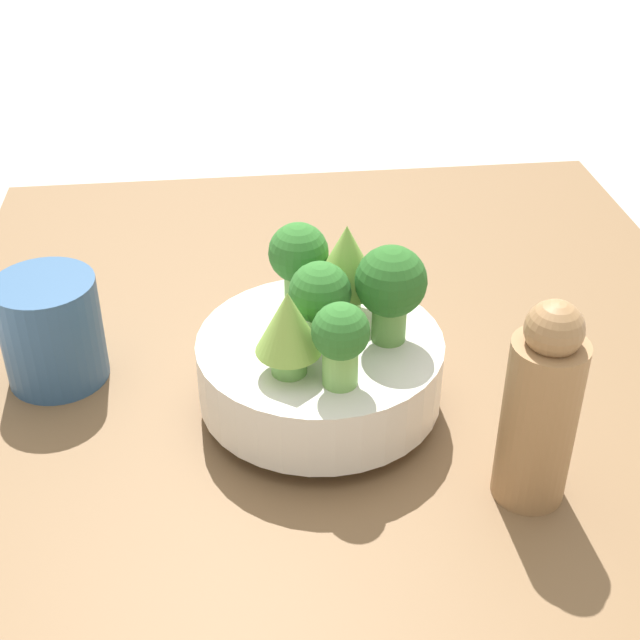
{
  "coord_description": "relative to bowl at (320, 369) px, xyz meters",
  "views": [
    {
      "loc": [
        0.63,
        -0.1,
        0.54
      ],
      "look_at": [
        0.03,
        -0.03,
        0.13
      ],
      "focal_mm": 50.0,
      "sensor_mm": 36.0,
      "label": 1
    }
  ],
  "objects": [
    {
      "name": "ground_plane",
      "position": [
        -0.03,
        0.03,
        -0.08
      ],
      "size": [
        6.0,
        6.0,
        0.0
      ],
      "primitive_type": "plane",
      "color": "#ADA89E"
    },
    {
      "name": "table",
      "position": [
        -0.03,
        0.03,
        -0.06
      ],
      "size": [
        0.94,
        0.77,
        0.04
      ],
      "color": "brown",
      "rests_on": "ground_plane"
    },
    {
      "name": "bowl",
      "position": [
        0.0,
        0.0,
        0.0
      ],
      "size": [
        0.21,
        0.21,
        0.07
      ],
      "color": "silver",
      "rests_on": "table"
    },
    {
      "name": "broccoli_floret_left",
      "position": [
        -0.06,
        -0.01,
        0.08
      ],
      "size": [
        0.05,
        0.05,
        0.08
      ],
      "color": "#6BA34C",
      "rests_on": "bowl"
    },
    {
      "name": "broccoli_floret_right",
      "position": [
        0.06,
        0.01,
        0.07
      ],
      "size": [
        0.04,
        0.04,
        0.07
      ],
      "color": "#7AB256",
      "rests_on": "bowl"
    },
    {
      "name": "romanesco_piece_far",
      "position": [
        -0.04,
        0.03,
        0.08
      ],
      "size": [
        0.06,
        0.06,
        0.09
      ],
      "color": "#7AB256",
      "rests_on": "bowl"
    },
    {
      "name": "broccoli_floret_back",
      "position": [
        0.0,
        0.06,
        0.08
      ],
      "size": [
        0.06,
        0.06,
        0.09
      ],
      "color": "#609347",
      "rests_on": "bowl"
    },
    {
      "name": "broccoli_floret_center",
      "position": [
        0.0,
        0.0,
        0.07
      ],
      "size": [
        0.05,
        0.05,
        0.07
      ],
      "color": "#6BA34C",
      "rests_on": "bowl"
    },
    {
      "name": "romanesco_piece_near",
      "position": [
        0.04,
        -0.03,
        0.07
      ],
      "size": [
        0.05,
        0.05,
        0.07
      ],
      "color": "#6BA34C",
      "rests_on": "bowl"
    },
    {
      "name": "cup",
      "position": [
        -0.07,
        -0.23,
        0.01
      ],
      "size": [
        0.09,
        0.09,
        0.1
      ],
      "color": "#33567F",
      "rests_on": "table"
    },
    {
      "name": "pepper_mill",
      "position": [
        0.12,
        0.15,
        0.04
      ],
      "size": [
        0.06,
        0.06,
        0.17
      ],
      "color": "#997047",
      "rests_on": "table"
    }
  ]
}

